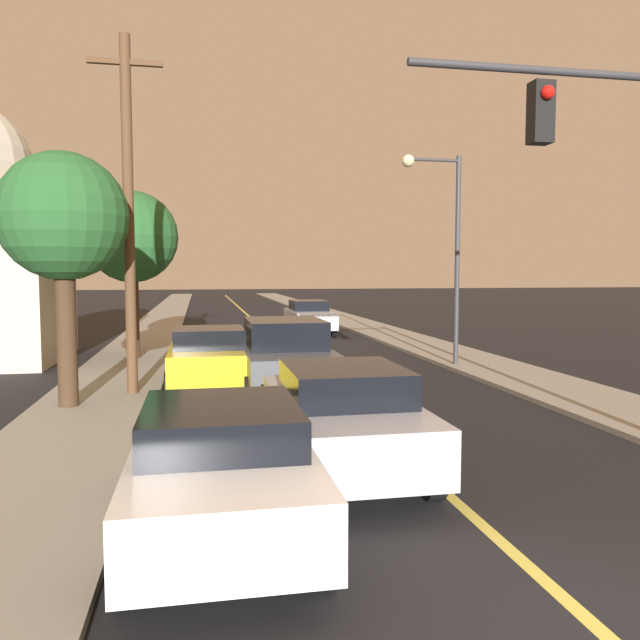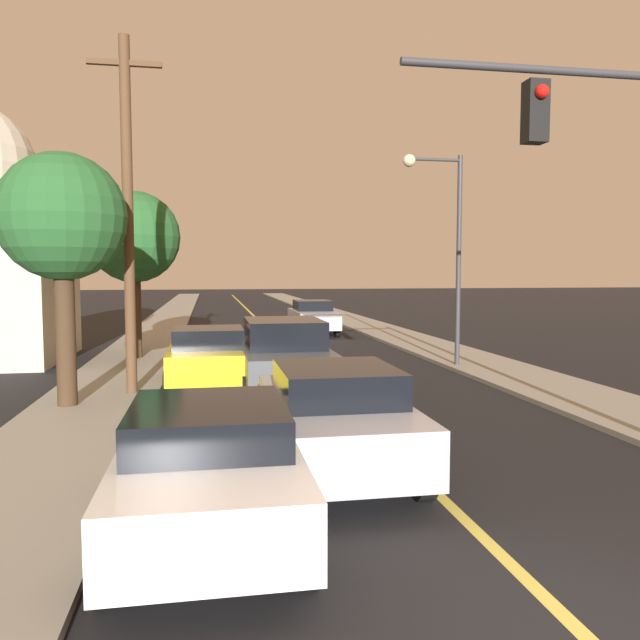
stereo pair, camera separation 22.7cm
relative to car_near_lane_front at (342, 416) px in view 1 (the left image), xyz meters
name	(u,v)px [view 1 (the left image)]	position (x,y,z in m)	size (l,w,h in m)	color
road_surface	(249,317)	(1.12, 31.38, -0.80)	(8.03, 80.00, 0.01)	black
sidewalk_left	(165,317)	(-4.14, 31.38, -0.75)	(2.50, 80.00, 0.12)	gray
sidewalk_right	(330,315)	(6.39, 31.38, -0.75)	(2.50, 80.00, 0.12)	gray
car_near_lane_front	(342,416)	(0.00, 0.00, 0.00)	(1.94, 4.17, 1.54)	#A5A8B2
car_near_lane_second	(284,355)	(0.00, 6.24, 0.05)	(2.11, 5.20, 1.74)	#474C51
car_outer_lane_front	(221,463)	(-1.77, -1.83, -0.02)	(1.95, 4.25, 1.47)	white
car_outer_lane_second	(209,358)	(-1.77, 6.67, -0.02)	(1.98, 3.88, 1.52)	gold
car_far_oncoming	(309,317)	(2.93, 19.42, 0.01)	(1.92, 4.33, 1.56)	#A5A8B2
traffic_signal_mast	(625,187)	(4.46, 0.10, 3.34)	(4.67, 0.42, 5.94)	#333338
streetlamp_right	(443,228)	(5.03, 8.78, 3.31)	(1.79, 0.36, 6.11)	#333338
utility_pole_left	(128,210)	(-3.49, 6.00, 3.42)	(1.60, 0.24, 7.90)	#513823
tree_left_near	(63,219)	(-4.63, 4.83, 3.10)	(2.57, 2.57, 5.14)	#3D2B1C
tree_left_far	(132,238)	(-4.05, 12.03, 3.12)	(2.89, 2.89, 5.29)	#3D2B1C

